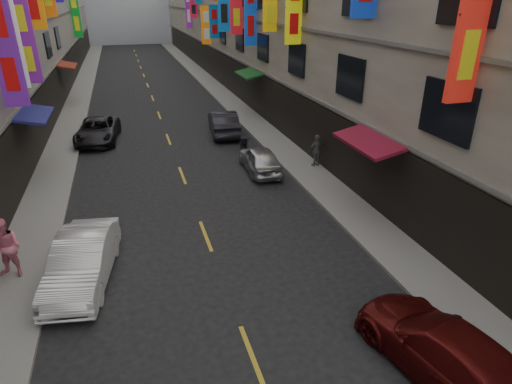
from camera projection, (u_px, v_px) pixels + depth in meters
sidewalk_left at (77, 102)px, 34.74m from camera, size 2.00×90.00×0.12m
sidewalk_right at (221, 93)px, 37.91m from camera, size 2.00×90.00×0.12m
street_awnings at (146, 106)px, 20.86m from camera, size 13.99×35.20×0.41m
lane_markings at (156, 106)px, 33.74m from camera, size 0.12×80.20×0.01m
scooter_far_right at (244, 146)px, 23.30m from camera, size 0.50×1.80×1.14m
car_left_mid at (82, 261)px, 12.77m from camera, size 2.21×4.53×1.43m
car_left_far at (98, 130)px, 25.29m from camera, size 2.73×5.01×1.33m
car_right_near at (446, 352)px, 9.53m from camera, size 2.69×4.98×1.37m
car_right_mid at (260, 159)px, 20.92m from camera, size 1.60×3.77×1.27m
car_right_far at (223, 123)px, 26.57m from camera, size 2.03×4.62×1.48m
pedestrian_lfar at (6, 249)px, 12.68m from camera, size 1.11×0.95×1.92m
pedestrian_rfar at (317, 151)px, 21.21m from camera, size 1.00×0.63×1.62m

